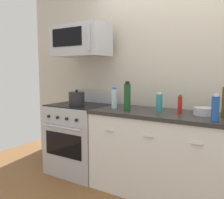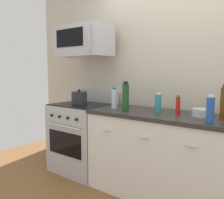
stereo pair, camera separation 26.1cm
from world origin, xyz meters
name	(u,v)px [view 1 (the left image)]	position (x,y,z in m)	size (l,w,h in m)	color
ground_plane	(179,198)	(0.00, 0.00, 0.00)	(6.08, 6.08, 0.00)	brown
back_wall	(193,72)	(0.00, 0.41, 1.35)	(5.07, 0.10, 2.70)	beige
counter_unit	(180,157)	(0.00, 0.00, 0.46)	(1.98, 0.66, 0.92)	white
range_oven	(80,137)	(-1.36, 0.00, 0.47)	(0.76, 0.69, 1.07)	#B7BABF
microwave	(81,41)	(-1.36, 0.05, 1.75)	(0.74, 0.44, 0.40)	#B7BABF
bottle_dish_soap	(159,102)	(-0.26, 0.04, 1.02)	(0.07, 0.07, 0.21)	teal
bottle_wine_green	(127,97)	(-0.57, -0.13, 1.08)	(0.07, 0.07, 0.33)	#19471E
bottle_water_clear	(114,98)	(-0.80, -0.03, 1.04)	(0.07, 0.07, 0.25)	silver
bottle_hot_sauce_red	(180,105)	(-0.03, 0.01, 1.01)	(0.04, 0.04, 0.20)	#B21914
bottle_soda_blue	(215,109)	(0.35, -0.23, 1.04)	(0.07, 0.07, 0.24)	#1E4CA5
bowl_steel_prep	(204,111)	(0.20, 0.05, 0.96)	(0.20, 0.20, 0.08)	#B2B5BA
stockpot	(77,98)	(-1.36, -0.05, 1.01)	(0.21, 0.21, 0.20)	#262628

